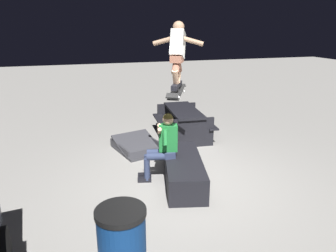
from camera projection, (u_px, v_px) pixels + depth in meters
name	position (u px, v px, depth m)	size (l,w,h in m)	color
ground_plane	(186.00, 182.00, 5.95)	(40.00, 40.00, 0.00)	gray
ledge_box_main	(183.00, 170.00, 5.91)	(1.80, 0.66, 0.47)	black
person_sitting_on_ledge	(162.00, 144.00, 5.87)	(0.59, 0.79, 1.30)	#2D3856
skateboard	(177.00, 92.00, 5.59)	(0.99, 0.65, 0.15)	black
skater_airborne	(178.00, 52.00, 5.43)	(0.63, 0.82, 1.12)	black
kicker_ramp	(139.00, 148.00, 7.47)	(1.33, 1.21, 0.39)	#38383D
picnic_table_back	(183.00, 119.00, 8.25)	(1.80, 1.47, 0.75)	black
trash_bin	(122.00, 246.00, 3.54)	(0.57, 0.57, 0.93)	navy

